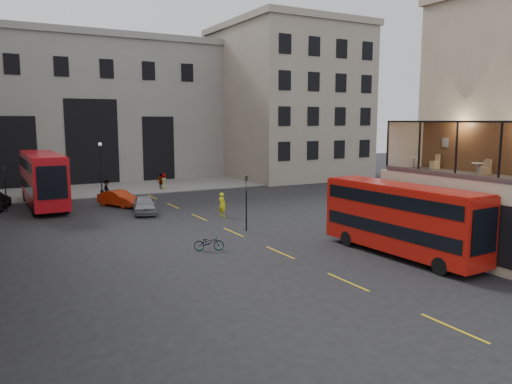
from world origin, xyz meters
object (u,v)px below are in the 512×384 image
car_a (144,205)px  cafe_chair_b (484,170)px  traffic_light_near (246,196)px  bicycle (209,243)px  cafe_table_mid (477,167)px  street_lamp_b (101,171)px  cyclist (222,205)px  pedestrian_d (164,182)px  cafe_chair_c (486,170)px  bus_near (401,216)px  pedestrian_b (107,189)px  cafe_table_far (414,161)px  car_b (119,199)px  bus_far (43,177)px  cafe_chair_d (435,164)px  traffic_light_far (5,183)px  pedestrian_c (161,182)px

car_a → cafe_chair_b: size_ratio=5.39×
traffic_light_near → cafe_chair_b: (8.05, -12.20, 2.41)m
traffic_light_near → cafe_chair_b: size_ratio=4.84×
bicycle → cafe_table_mid: (11.34, -9.03, 4.62)m
street_lamp_b → cyclist: (5.77, -16.46, -1.45)m
street_lamp_b → pedestrian_d: 6.87m
cafe_chair_b → cafe_chair_c: (0.43, 0.19, 0.01)m
bus_near → pedestrian_b: bearing=108.2°
street_lamp_b → bus_near: 33.22m
pedestrian_d → cafe_table_far: bearing=179.5°
car_b → bicycle: (0.82, -17.70, -0.24)m
cafe_chair_c → cafe_table_mid: bearing=-160.0°
traffic_light_near → pedestrian_d: (1.70, 22.39, -1.52)m
bus_far → pedestrian_d: bearing=23.1°
cafe_table_far → cafe_chair_c: size_ratio=0.94×
cafe_chair_d → pedestrian_b: bearing=116.0°
car_a → cyclist: size_ratio=2.23×
car_b → traffic_light_far: bearing=140.5°
street_lamp_b → cafe_chair_c: bearing=-68.4°
cafe_chair_d → bus_near: bearing=-161.2°
cafe_table_mid → car_b: bearing=114.5°
cafe_chair_d → cafe_chair_c: bearing=-90.4°
bus_near → cafe_chair_c: 5.22m
traffic_light_near → car_a: (-4.24, 9.72, -1.70)m
car_a → bicycle: 13.24m
pedestrian_c → cafe_chair_d: bearing=89.1°
car_b → cafe_chair_c: 29.82m
bus_near → car_a: (-8.74, 19.55, -1.54)m
pedestrian_d → cafe_table_mid: (5.31, -34.94, 4.17)m
bus_far → traffic_light_near: bearing=-57.1°
traffic_light_far → bus_far: bus_far is taller
traffic_light_near → cafe_chair_c: cafe_chair_c is taller
car_b → pedestrian_c: (6.64, 8.54, 0.18)m
traffic_light_near → cafe_chair_b: 14.82m
pedestrian_b → bus_far: bearing=140.4°
traffic_light_near → car_b: traffic_light_near is taller
cyclist → cafe_table_far: cafe_table_far is taller
street_lamp_b → bus_near: size_ratio=0.53×
car_b → cyclist: 10.49m
pedestrian_c → cafe_chair_c: 35.66m
bicycle → cafe_table_far: bearing=-91.1°
bicycle → street_lamp_b: bearing=24.2°
bicycle → cyclist: 10.41m
traffic_light_near → bus_far: bus_far is taller
traffic_light_near → car_a: bearing=113.6°
street_lamp_b → cyclist: 17.50m
street_lamp_b → cafe_chair_d: (13.50, -30.47, 2.47)m
traffic_light_near → cafe_chair_d: size_ratio=4.32×
pedestrian_d → cafe_chair_b: size_ratio=2.31×
bus_near → pedestrian_c: (-3.02, 32.56, -1.38)m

